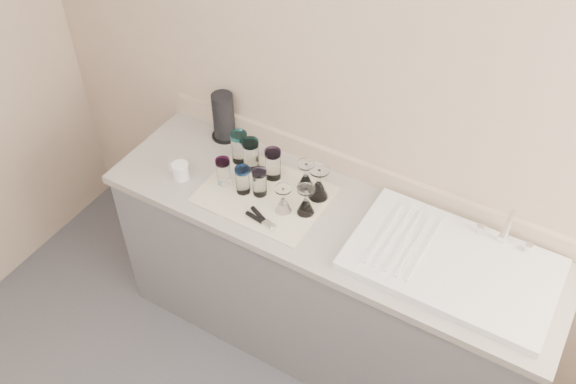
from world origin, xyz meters
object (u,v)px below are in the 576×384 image
Objects in this scene: tumbler_teal at (239,147)px; tumbler_blue at (243,180)px; tumbler_lavender at (260,182)px; tumbler_purple at (273,164)px; goblet_back_left at (306,180)px; can_opener at (262,220)px; tumbler_cyan at (251,155)px; paper_towel_roll at (224,117)px; sink_unit at (453,263)px; white_mug at (180,171)px; goblet_back_right at (319,187)px; goblet_front_left at (283,203)px; goblet_front_right at (306,204)px; tumbler_magenta at (223,171)px.

tumbler_blue is at bearing -52.47° from tumbler_teal.
tumbler_purple is at bearing 93.14° from tumbler_lavender.
can_opener is at bearing -101.73° from goblet_back_left.
tumbler_cyan is 0.29m from goblet_back_left.
paper_towel_roll is at bearing 159.33° from tumbler_purple.
sink_unit reaches higher than tumbler_lavender.
white_mug is at bearing -168.50° from tumbler_blue.
goblet_back_right reaches higher than goblet_front_left.
can_opener is 0.65× the size of paper_towel_roll.
goblet_front_right is (-0.66, -0.04, 0.04)m from sink_unit.
goblet_front_left is at bearing -47.20° from tumbler_purple.
tumbler_magenta is at bearing -176.58° from goblet_front_right.
can_opener is at bearing -23.54° from tumbler_magenta.
sink_unit is at bearing -6.52° from goblet_back_right.
tumbler_cyan is 0.16m from tumbler_magenta.
sink_unit is at bearing -5.36° from tumbler_teal.
tumbler_magenta is 0.21m from white_mug.
can_opener is 0.48m from white_mug.
tumbler_teal is 0.29m from white_mug.
tumbler_magenta is at bearing -176.59° from sink_unit.
white_mug is at bearing -139.44° from tumbler_cyan.
goblet_front_left is at bearing -31.18° from tumbler_cyan.
white_mug is (-0.38, -0.09, -0.04)m from tumbler_lavender.
tumbler_cyan is at bearing -13.01° from tumbler_teal.
white_mug is (-1.26, -0.13, 0.02)m from sink_unit.
goblet_front_left is (0.22, -0.01, -0.02)m from tumbler_blue.
tumbler_blue is 0.93× the size of goblet_back_left.
tumbler_magenta is 0.83× the size of goblet_back_right.
goblet_back_right is (0.44, -0.03, -0.03)m from tumbler_teal.
goblet_back_right is (0.31, 0.14, -0.01)m from tumbler_blue.
tumbler_purple is at bearing 66.64° from tumbler_blue.
tumbler_cyan is 0.36m from goblet_back_right.
tumbler_lavender is at bearing -44.73° from tumbler_cyan.
paper_towel_roll reaches higher than tumbler_cyan.
tumbler_lavender is 0.26m from goblet_back_right.
tumbler_teal is 0.21m from paper_towel_roll.
sink_unit is at bearing -4.78° from tumbler_cyan.
tumbler_lavender is 1.24× the size of white_mug.
tumbler_blue is 0.22m from can_opener.
tumbler_lavender is at bearing 19.87° from tumbler_blue.
goblet_back_left is 0.90× the size of goblet_back_right.
paper_towel_roll is at bearing 136.06° from tumbler_blue.
tumbler_blue is 0.84× the size of goblet_back_right.
tumbler_cyan is 1.18× the size of tumbler_magenta.
goblet_back_right is 1.01× the size of can_opener.
goblet_back_right reaches higher than white_mug.
tumbler_purple is 1.40× the size of white_mug.
goblet_front_left is at bearing -2.72° from tumbler_magenta.
paper_towel_roll reaches higher than tumbler_teal.
sink_unit is 6.09× the size of tumbler_lavender.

